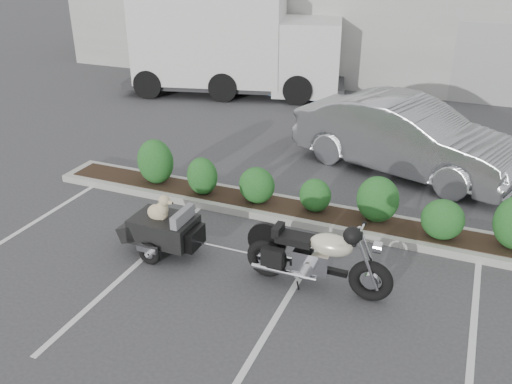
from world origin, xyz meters
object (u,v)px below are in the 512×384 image
at_px(pet_trailer, 163,228).
at_px(dumpster, 300,76).
at_px(delivery_truck, 234,45).
at_px(motorcycle, 317,258).
at_px(sedan, 406,136).

relative_size(pet_trailer, dumpster, 0.94).
bearing_deg(delivery_truck, motorcycle, -73.47).
bearing_deg(motorcycle, dumpster, 109.83).
distance_m(sedan, delivery_truck, 8.26).
height_order(pet_trailer, sedan, sedan).
height_order(dumpster, delivery_truck, delivery_truck).
xyz_separation_m(motorcycle, delivery_truck, (-6.08, 10.24, 1.11)).
xyz_separation_m(pet_trailer, dumpster, (-1.09, 10.79, 0.16)).
relative_size(sedan, dumpster, 2.61).
bearing_deg(sedan, pet_trailer, 165.77).
bearing_deg(pet_trailer, motorcycle, -0.38).
bearing_deg(delivery_truck, dumpster, 0.57).
bearing_deg(delivery_truck, sedan, -50.76).
distance_m(motorcycle, sedan, 5.37).
height_order(motorcycle, dumpster, motorcycle).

